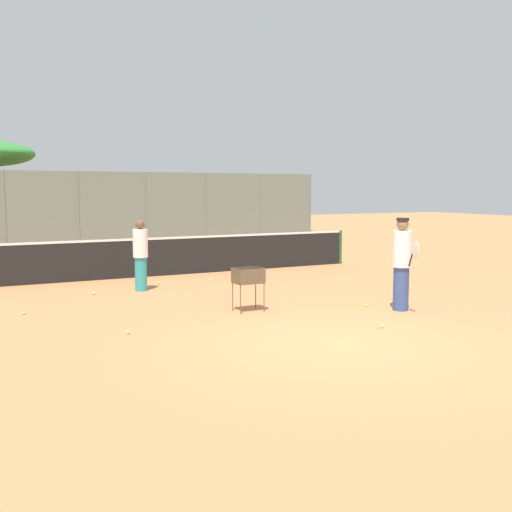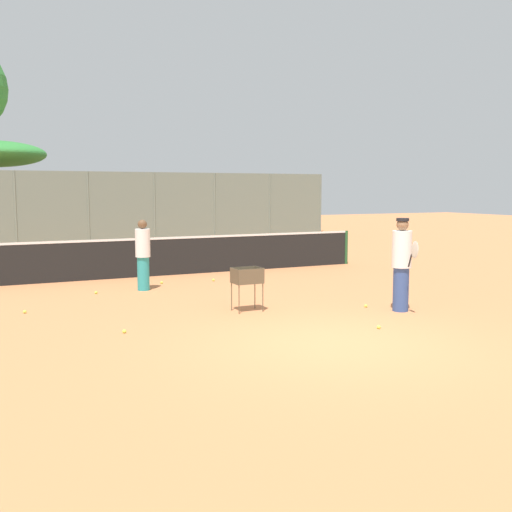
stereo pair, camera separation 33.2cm
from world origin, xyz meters
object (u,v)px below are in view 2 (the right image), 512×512
Objects in this scene: parked_car at (109,221)px; ball_cart at (247,279)px; player_red_cap at (402,263)px; player_white_outfit at (143,254)px; tennis_net at (171,255)px.

ball_cart is at bearing -95.26° from parked_car.
parked_car is (-0.65, 23.91, -0.29)m from player_red_cap.
player_white_outfit is 0.92× the size of player_red_cap.
player_white_outfit is 3.51m from ball_cart.
parked_car is at bearing 83.71° from tennis_net.
player_red_cap is at bearing -138.55° from player_white_outfit.
player_red_cap is (2.54, -6.73, 0.39)m from tennis_net.
parked_car is (3.26, 19.31, -0.20)m from player_white_outfit.
ball_cart is (-0.19, -5.42, 0.08)m from tennis_net.
player_red_cap is 3.05m from ball_cart.
parked_car is (2.08, 22.60, 0.03)m from ball_cart.
ball_cart is (-2.73, 1.31, -0.31)m from player_red_cap.
player_white_outfit is (-1.37, -2.13, 0.30)m from tennis_net.
player_red_cap is at bearing -88.44° from parked_car.
parked_car is at bearing -8.51° from player_white_outfit.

